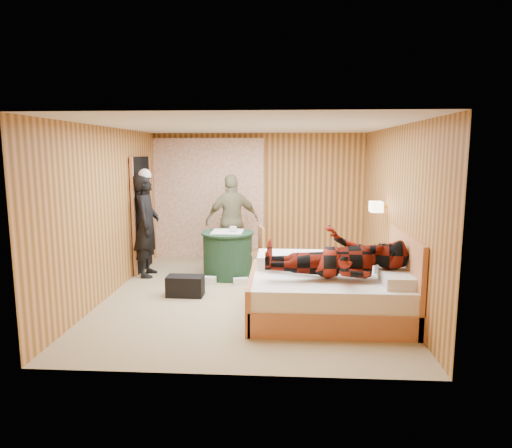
# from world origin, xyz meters

# --- Properties ---
(floor) EXTENTS (4.20, 5.00, 0.01)m
(floor) POSITION_xyz_m (0.00, 0.00, 0.00)
(floor) COLOR tan
(floor) RESTS_ON ground
(ceiling) EXTENTS (4.20, 5.00, 0.01)m
(ceiling) POSITION_xyz_m (0.00, 0.00, 2.50)
(ceiling) COLOR silver
(ceiling) RESTS_ON wall_back
(wall_back) EXTENTS (4.20, 0.02, 2.50)m
(wall_back) POSITION_xyz_m (0.00, 2.50, 1.25)
(wall_back) COLOR #C2824A
(wall_back) RESTS_ON floor
(wall_left) EXTENTS (0.02, 5.00, 2.50)m
(wall_left) POSITION_xyz_m (-2.10, 0.00, 1.25)
(wall_left) COLOR #C2824A
(wall_left) RESTS_ON floor
(wall_right) EXTENTS (0.02, 5.00, 2.50)m
(wall_right) POSITION_xyz_m (2.10, 0.00, 1.25)
(wall_right) COLOR #C2824A
(wall_right) RESTS_ON floor
(curtain) EXTENTS (2.20, 0.08, 2.40)m
(curtain) POSITION_xyz_m (-1.00, 2.43, 1.20)
(curtain) COLOR white
(curtain) RESTS_ON floor
(doorway) EXTENTS (0.06, 0.90, 2.05)m
(doorway) POSITION_xyz_m (-2.06, 1.40, 1.02)
(doorway) COLOR black
(doorway) RESTS_ON floor
(wall_lamp) EXTENTS (0.26, 0.24, 0.16)m
(wall_lamp) POSITION_xyz_m (1.92, 0.45, 1.30)
(wall_lamp) COLOR gold
(wall_lamp) RESTS_ON wall_right
(bed) EXTENTS (2.04, 1.61, 1.10)m
(bed) POSITION_xyz_m (1.12, -0.80, 0.32)
(bed) COLOR tan
(bed) RESTS_ON floor
(nightstand) EXTENTS (0.40, 0.54, 0.52)m
(nightstand) POSITION_xyz_m (1.88, 0.37, 0.27)
(nightstand) COLOR tan
(nightstand) RESTS_ON floor
(round_table) EXTENTS (0.90, 0.90, 0.80)m
(round_table) POSITION_xyz_m (-0.45, 1.00, 0.40)
(round_table) COLOR #1A3A22
(round_table) RESTS_ON floor
(chair_far) EXTENTS (0.46, 0.46, 0.93)m
(chair_far) POSITION_xyz_m (-0.44, 1.71, 0.54)
(chair_far) COLOR tan
(chair_far) RESTS_ON floor
(chair_near) EXTENTS (0.47, 0.47, 0.86)m
(chair_near) POSITION_xyz_m (0.02, 1.15, 0.50)
(chair_near) COLOR tan
(chair_near) RESTS_ON floor
(duffel_bag) EXTENTS (0.55, 0.30, 0.31)m
(duffel_bag) POSITION_xyz_m (-0.96, -0.11, 0.15)
(duffel_bag) COLOR black
(duffel_bag) RESTS_ON floor
(sneaker_left) EXTENTS (0.25, 0.15, 0.11)m
(sneaker_left) POSITION_xyz_m (-0.19, 0.54, 0.05)
(sneaker_left) COLOR silver
(sneaker_left) RESTS_ON floor
(sneaker_right) EXTENTS (0.28, 0.13, 0.12)m
(sneaker_right) POSITION_xyz_m (-0.73, 0.52, 0.06)
(sneaker_right) COLOR silver
(sneaker_right) RESTS_ON floor
(woman_standing) EXTENTS (0.48, 0.68, 1.77)m
(woman_standing) POSITION_xyz_m (-1.85, 0.99, 0.89)
(woman_standing) COLOR black
(woman_standing) RESTS_ON floor
(man_at_table) EXTENTS (1.09, 0.75, 1.72)m
(man_at_table) POSITION_xyz_m (-0.45, 1.75, 0.86)
(man_at_table) COLOR #746E4D
(man_at_table) RESTS_ON floor
(man_on_bed) EXTENTS (0.86, 0.67, 1.77)m
(man_on_bed) POSITION_xyz_m (1.15, -1.03, 0.98)
(man_on_bed) COLOR maroon
(man_on_bed) RESTS_ON bed
(book_lower) EXTENTS (0.19, 0.24, 0.02)m
(book_lower) POSITION_xyz_m (1.88, 0.32, 0.53)
(book_lower) COLOR silver
(book_lower) RESTS_ON nightstand
(book_upper) EXTENTS (0.18, 0.24, 0.02)m
(book_upper) POSITION_xyz_m (1.88, 0.32, 0.55)
(book_upper) COLOR silver
(book_upper) RESTS_ON nightstand
(cup_nightstand) EXTENTS (0.11, 0.11, 0.09)m
(cup_nightstand) POSITION_xyz_m (1.88, 0.50, 0.57)
(cup_nightstand) COLOR silver
(cup_nightstand) RESTS_ON nightstand
(cup_table) EXTENTS (0.16, 0.16, 0.10)m
(cup_table) POSITION_xyz_m (-0.35, 0.95, 0.84)
(cup_table) COLOR silver
(cup_table) RESTS_ON round_table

